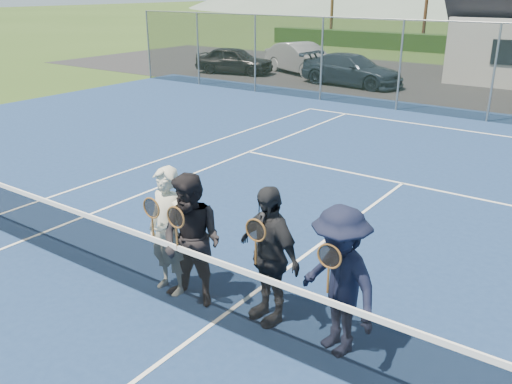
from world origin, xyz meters
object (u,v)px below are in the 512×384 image
(car_b, at_px, (302,59))
(car_c, at_px, (352,70))
(car_a, at_px, (234,60))
(player_a, at_px, (168,231))
(player_b, at_px, (192,241))
(player_c, at_px, (268,255))
(tennis_net, at_px, (212,288))
(player_d, at_px, (339,281))

(car_b, relative_size, car_c, 0.98)
(car_a, relative_size, player_a, 2.11)
(player_b, bearing_deg, player_a, 175.15)
(player_a, bearing_deg, car_c, 108.13)
(car_b, xyz_separation_m, player_c, (10.51, -18.31, 0.19))
(car_c, bearing_deg, player_c, -152.28)
(car_a, bearing_deg, car_c, -100.93)
(tennis_net, bearing_deg, player_c, 47.79)
(car_a, xyz_separation_m, player_b, (12.19, -16.71, 0.27))
(tennis_net, height_order, player_c, player_c)
(tennis_net, bearing_deg, car_a, 126.87)
(car_c, distance_m, player_a, 17.79)
(car_b, distance_m, tennis_net, 21.35)
(car_c, bearing_deg, tennis_net, -154.30)
(car_c, xyz_separation_m, player_a, (5.54, -16.91, 0.26))
(car_c, height_order, player_c, player_c)
(car_a, xyz_separation_m, tennis_net, (12.73, -16.98, -0.11))
(car_b, bearing_deg, player_c, -126.32)
(player_b, distance_m, player_d, 2.03)
(player_c, bearing_deg, car_a, 128.77)
(player_b, bearing_deg, player_d, 5.25)
(player_b, bearing_deg, player_c, 14.46)
(car_b, bearing_deg, player_b, -129.11)
(car_c, bearing_deg, car_a, 97.06)
(car_a, relative_size, player_c, 2.11)
(player_b, xyz_separation_m, player_d, (2.03, 0.19, -0.00))
(tennis_net, xyz_separation_m, player_d, (1.49, 0.45, 0.38))
(car_b, bearing_deg, player_d, -124.12)
(car_b, bearing_deg, car_c, -91.23)
(tennis_net, height_order, player_a, player_a)
(player_a, relative_size, player_b, 1.00)
(car_b, xyz_separation_m, player_a, (9.02, -18.54, 0.19))
(car_b, height_order, player_a, player_a)
(player_d, bearing_deg, car_b, 122.05)
(car_c, xyz_separation_m, player_d, (8.02, -16.76, 0.26))
(player_c, relative_size, player_d, 1.00)
(tennis_net, relative_size, player_b, 6.49)
(car_c, xyz_separation_m, player_c, (7.02, -16.68, 0.26))
(car_a, height_order, tennis_net, car_a)
(player_b, distance_m, player_c, 1.05)
(car_c, distance_m, player_c, 18.10)
(car_c, relative_size, tennis_net, 0.39)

